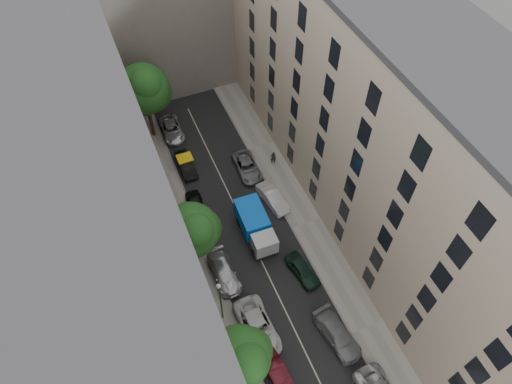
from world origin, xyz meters
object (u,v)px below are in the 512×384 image
car_right_2 (303,270)px  tree_mid (193,232)px  car_right_1 (337,335)px  pedestrian (273,158)px  car_left_5 (186,165)px  tarp_truck (255,226)px  car_left_4 (196,207)px  car_left_3 (224,273)px  car_right_3 (273,198)px  car_left_1 (276,370)px  car_left_6 (172,129)px  tree_near (242,359)px  tree_far (145,91)px  car_right_4 (247,167)px  lamp_post (220,298)px  car_left_2 (257,327)px

car_right_2 → tree_mid: bearing=141.9°
car_right_1 → pedestrian: pedestrian is taller
car_left_5 → tree_mid: size_ratio=0.51×
tarp_truck → car_left_4: bearing=134.3°
car_left_3 → car_right_3: (7.20, 5.80, 0.00)m
tarp_truck → car_right_1: 11.79m
car_left_1 → car_left_6: (0.00, 28.00, -0.00)m
car_left_6 → tree_mid: bearing=-96.3°
car_right_3 → tree_near: (-8.94, -14.71, 4.88)m
car_left_1 → tree_far: (-1.85, 28.36, 5.64)m
tarp_truck → car_right_1: bearing=-77.1°
car_left_6 → car_right_4: 10.02m
car_left_3 → tree_far: tree_far is taller
car_right_2 → car_right_3: size_ratio=0.92×
car_right_1 → pedestrian: 19.20m
tarp_truck → car_left_1: tarp_truck is taller
tarp_truck → car_left_5: size_ratio=1.44×
car_right_1 → tree_far: size_ratio=0.52×
car_left_3 → car_right_1: size_ratio=1.00×
car_left_1 → car_right_4: 20.47m
tarp_truck → tree_near: bearing=-114.5°
tarp_truck → car_right_3: 4.20m
car_left_4 → car_left_6: (0.80, 11.20, -0.03)m
tree_near → car_right_3: bearing=58.7°
car_right_3 → lamp_post: lamp_post is taller
car_right_1 → pedestrian: (2.90, 18.98, 0.24)m
tree_near → car_left_2: bearing=52.5°
car_left_2 → tree_mid: tree_mid is taller
car_left_4 → tree_near: bearing=-92.3°
car_left_3 → lamp_post: bearing=-112.8°
car_left_1 → car_right_1: 5.63m
car_right_1 → pedestrian: bearing=72.6°
car_left_1 → car_right_3: bearing=59.7°
car_right_1 → car_right_2: car_right_1 is taller
car_left_2 → pedestrian: size_ratio=3.42×
car_right_3 → pedestrian: bearing=55.6°
car_right_2 → lamp_post: 8.49m
tree_mid → pedestrian: (10.94, 8.39, -4.39)m
car_left_2 → tree_far: bearing=93.0°
tarp_truck → pedestrian: size_ratio=3.65×
car_left_5 → car_left_6: 5.60m
car_left_4 → car_right_2: size_ratio=1.02×
car_left_4 → tree_mid: (-1.65, -5.61, 4.65)m
car_left_1 → car_right_2: bearing=43.4°
car_left_3 → tree_mid: tree_mid is taller
car_right_1 → tree_mid: 14.08m
car_left_5 → tarp_truck: bearing=-71.7°
car_right_1 → tree_near: size_ratio=0.60×
car_left_1 → car_right_3: 16.31m
tree_mid → pedestrian: size_ratio=4.96×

